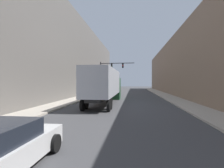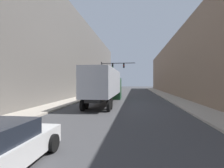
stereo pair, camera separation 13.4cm
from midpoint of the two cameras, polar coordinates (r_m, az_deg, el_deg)
name	(u,v)px [view 1 (the left image)]	position (r m, az deg, el deg)	size (l,w,h in m)	color
sidewalk_right	(171,98)	(28.16, 18.49, -4.30)	(2.55, 80.00, 0.15)	#B2A899
sidewalk_left	(84,97)	(28.74, -9.26, -4.18)	(2.55, 80.00, 0.15)	#B2A899
building_right	(200,63)	(29.35, 26.78, 6.23)	(6.00, 80.00, 10.76)	#846B56
building_left	(59,54)	(30.45, -17.13, 9.25)	(6.00, 80.00, 14.11)	#66605B
semi_truck	(105,84)	(20.21, -2.34, -0.15)	(2.58, 13.10, 3.85)	#B2B7C1
traffic_signal_gantry	(109,72)	(34.92, -1.26, 4.00)	(6.80, 0.35, 6.52)	black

